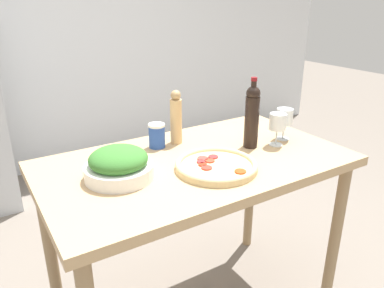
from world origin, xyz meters
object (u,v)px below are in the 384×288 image
at_px(wine_bottle, 252,115).
at_px(salt_canister, 157,136).
at_px(homemade_pizza, 216,165).
at_px(salad_bowl, 119,165).
at_px(pepper_mill, 176,118).
at_px(wine_glass_far, 285,118).
at_px(wine_glass_near, 278,123).

bearing_deg(wine_bottle, salt_canister, 148.89).
bearing_deg(homemade_pizza, salad_bowl, 160.00).
bearing_deg(homemade_pizza, wine_bottle, 22.75).
xyz_separation_m(wine_bottle, pepper_mill, (-0.28, 0.24, -0.03)).
relative_size(wine_glass_far, salad_bowl, 0.58).
relative_size(wine_bottle, wine_glass_near, 2.11).
height_order(wine_glass_far, pepper_mill, pepper_mill).
distance_m(wine_glass_far, salad_bowl, 0.87).
relative_size(wine_bottle, pepper_mill, 1.27).
bearing_deg(homemade_pizza, salt_canister, 105.59).
distance_m(wine_glass_near, pepper_mill, 0.49).
bearing_deg(wine_glass_far, salt_canister, 157.97).
height_order(wine_bottle, wine_glass_near, wine_bottle).
bearing_deg(wine_bottle, wine_glass_far, -2.12).
bearing_deg(wine_bottle, homemade_pizza, -157.25).
xyz_separation_m(pepper_mill, salad_bowl, (-0.39, -0.22, -0.07)).
bearing_deg(pepper_mill, salad_bowl, -150.43).
relative_size(wine_glass_near, salad_bowl, 0.58).
distance_m(wine_glass_far, homemade_pizza, 0.52).
xyz_separation_m(wine_glass_far, salad_bowl, (-0.87, 0.02, -0.05)).
relative_size(pepper_mill, salad_bowl, 0.96).
height_order(salad_bowl, salt_canister, salad_bowl).
xyz_separation_m(wine_glass_far, homemade_pizza, (-0.49, -0.11, -0.10)).
xyz_separation_m(wine_bottle, salt_canister, (-0.38, 0.23, -0.10)).
bearing_deg(salad_bowl, salt_canister, 37.83).
bearing_deg(wine_glass_far, homemade_pizza, -167.19).
xyz_separation_m(wine_bottle, homemade_pizza, (-0.29, -0.12, -0.14)).
height_order(wine_glass_near, wine_glass_far, same).
distance_m(pepper_mill, salt_canister, 0.13).
height_order(wine_bottle, wine_glass_far, wine_bottle).
bearing_deg(pepper_mill, wine_glass_near, -35.66).
relative_size(wine_bottle, wine_glass_far, 2.11).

